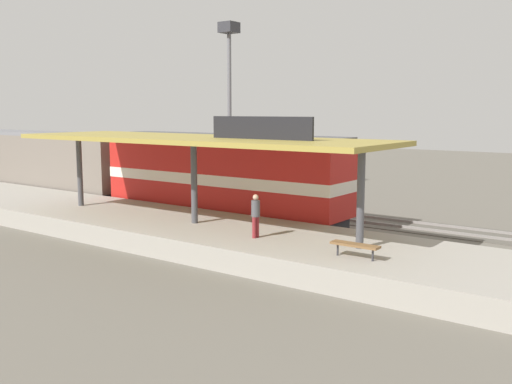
{
  "coord_description": "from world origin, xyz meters",
  "views": [
    {
      "loc": [
        -23.2,
        -16.99,
        5.82
      ],
      "look_at": [
        -1.38,
        -1.01,
        2.0
      ],
      "focal_mm": 40.43,
      "sensor_mm": 36.0,
      "label": 1
    }
  ],
  "objects_px": {
    "locomotive": "(222,176)",
    "passenger_carriage_single": "(26,161)",
    "platform_bench": "(355,245)",
    "person_waiting": "(256,214)",
    "light_mast": "(229,72)"
  },
  "relations": [
    {
      "from": "locomotive",
      "to": "passenger_carriage_single",
      "type": "bearing_deg",
      "value": 90.0
    },
    {
      "from": "platform_bench",
      "to": "locomotive",
      "type": "height_order",
      "value": "locomotive"
    },
    {
      "from": "locomotive",
      "to": "person_waiting",
      "type": "bearing_deg",
      "value": -131.41
    },
    {
      "from": "passenger_carriage_single",
      "to": "person_waiting",
      "type": "height_order",
      "value": "passenger_carriage_single"
    },
    {
      "from": "locomotive",
      "to": "platform_bench",
      "type": "bearing_deg",
      "value": -119.26
    },
    {
      "from": "platform_bench",
      "to": "passenger_carriage_single",
      "type": "distance_m",
      "value": 29.34
    },
    {
      "from": "person_waiting",
      "to": "passenger_carriage_single",
      "type": "bearing_deg",
      "value": 77.37
    },
    {
      "from": "locomotive",
      "to": "passenger_carriage_single",
      "type": "distance_m",
      "value": 18.0
    },
    {
      "from": "locomotive",
      "to": "passenger_carriage_single",
      "type": "relative_size",
      "value": 0.72
    },
    {
      "from": "platform_bench",
      "to": "person_waiting",
      "type": "distance_m",
      "value": 4.64
    },
    {
      "from": "platform_bench",
      "to": "light_mast",
      "type": "distance_m",
      "value": 22.62
    },
    {
      "from": "light_mast",
      "to": "person_waiting",
      "type": "height_order",
      "value": "light_mast"
    },
    {
      "from": "passenger_carriage_single",
      "to": "person_waiting",
      "type": "xyz_separation_m",
      "value": [
        -5.41,
        -24.13,
        -0.46
      ]
    },
    {
      "from": "passenger_carriage_single",
      "to": "platform_bench",
      "type": "bearing_deg",
      "value": -101.8
    },
    {
      "from": "platform_bench",
      "to": "locomotive",
      "type": "bearing_deg",
      "value": 60.74
    }
  ]
}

